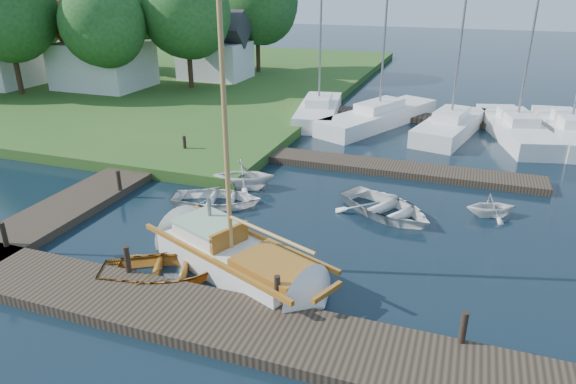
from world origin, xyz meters
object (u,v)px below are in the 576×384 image
(tender_d, at_px, (492,204))
(marina_boat_1, at_px, (379,115))
(tender_b, at_px, (244,173))
(sailboat, at_px, (240,261))
(tree_7, at_px, (257,1))
(mooring_post_2, at_px, (277,290))
(tree_5, at_px, (30,11))
(house_a, at_px, (102,53))
(dinghy, at_px, (163,267))
(mooring_post_5, at_px, (185,144))
(tree_1, at_px, (6,9))
(marina_boat_4, at_px, (569,130))
(tree_2, at_px, (103,22))
(marina_boat_0, at_px, (319,110))
(mooring_post_0, at_px, (4,234))
(mooring_post_3, at_px, (463,327))
(tender_a, at_px, (216,196))
(marina_boat_3, at_px, (516,127))
(mooring_post_1, at_px, (127,259))
(mooring_post_4, at_px, (119,180))
(tree_3, at_px, (187,11))
(tender_c, at_px, (386,205))
(marina_boat_2, at_px, (450,125))
(house_c, at_px, (215,52))

(tender_d, xyz_separation_m, marina_boat_1, (-6.12, 11.06, 0.09))
(tender_b, distance_m, tender_d, 9.50)
(sailboat, distance_m, tree_7, 32.32)
(mooring_post_2, xyz_separation_m, tree_5, (-31.50, 25.05, 4.72))
(marina_boat_1, bearing_deg, tender_d, -126.75)
(marina_boat_1, xyz_separation_m, house_a, (-20.60, 1.87, 2.40))
(mooring_post_2, relative_size, tree_7, 0.09)
(tree_5, bearing_deg, dinghy, -41.47)
(mooring_post_5, bearing_deg, tree_1, 157.47)
(tender_b, relative_size, marina_boat_4, 0.27)
(tree_2, bearing_deg, marina_boat_0, 0.82)
(mooring_post_5, bearing_deg, tree_5, 146.80)
(mooring_post_0, bearing_deg, marina_boat_4, 47.00)
(marina_boat_1, bearing_deg, mooring_post_3, -139.91)
(tender_a, height_order, house_a, house_a)
(mooring_post_5, distance_m, tree_2, 14.95)
(marina_boat_3, bearing_deg, tree_7, 44.18)
(mooring_post_1, height_order, mooring_post_5, same)
(marina_boat_3, bearing_deg, tender_a, 125.74)
(sailboat, relative_size, tender_b, 3.86)
(mooring_post_4, height_order, tree_3, tree_3)
(mooring_post_0, distance_m, mooring_post_2, 9.00)
(mooring_post_4, bearing_deg, tree_3, 111.19)
(mooring_post_1, distance_m, tree_1, 27.58)
(tree_7, bearing_deg, sailboat, -68.31)
(mooring_post_0, height_order, marina_boat_3, marina_boat_3)
(tender_d, bearing_deg, tree_5, 43.86)
(sailboat, distance_m, tree_2, 25.43)
(mooring_post_2, relative_size, mooring_post_3, 1.00)
(mooring_post_0, distance_m, tree_1, 24.33)
(tender_b, distance_m, tree_5, 32.75)
(mooring_post_2, xyz_separation_m, tender_d, (5.22, 8.06, -0.23))
(tree_7, bearing_deg, tree_1, -130.60)
(tree_2, bearing_deg, tender_c, -29.97)
(tender_a, bearing_deg, tender_d, -89.81)
(tender_c, bearing_deg, tender_d, -39.93)
(marina_boat_2, relative_size, tree_3, 1.25)
(mooring_post_0, height_order, tree_3, tree_3)
(sailboat, xyz_separation_m, marina_boat_2, (4.89, 16.83, 0.23))
(mooring_post_3, height_order, tender_b, tender_b)
(tree_3, bearing_deg, house_c, 90.03)
(tender_b, relative_size, tender_d, 1.41)
(mooring_post_0, height_order, mooring_post_2, same)
(mooring_post_4, height_order, tender_b, tender_b)
(mooring_post_3, relative_size, marina_boat_4, 0.08)
(marina_boat_4, relative_size, tree_5, 1.18)
(marina_boat_4, height_order, tree_2, marina_boat_4)
(mooring_post_0, distance_m, sailboat, 7.42)
(sailboat, xyz_separation_m, house_a, (-19.75, 19.48, 2.62))
(tree_1, bearing_deg, marina_boat_3, 3.42)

